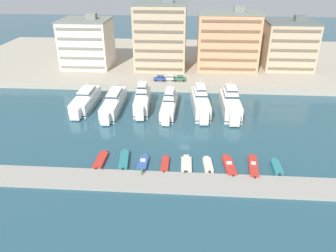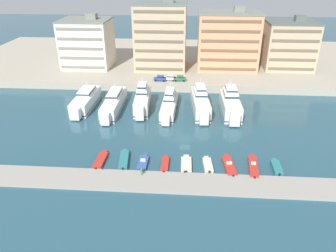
# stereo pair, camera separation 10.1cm
# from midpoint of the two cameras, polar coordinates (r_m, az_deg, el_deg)

# --- Properties ---
(ground_plane) EXTENTS (400.00, 400.00, 0.00)m
(ground_plane) POSITION_cam_midpoint_polar(r_m,az_deg,el_deg) (79.19, 2.95, -2.14)
(ground_plane) COLOR #285160
(quay_promenade) EXTENTS (180.00, 70.00, 2.39)m
(quay_promenade) POSITION_cam_midpoint_polar(r_m,az_deg,el_deg) (140.19, 3.60, 11.37)
(quay_promenade) COLOR #ADA38E
(quay_promenade) RESTS_ON ground
(pier_dock) EXTENTS (120.00, 6.37, 0.60)m
(pier_dock) POSITION_cam_midpoint_polar(r_m,az_deg,el_deg) (63.58, 2.56, -9.88)
(pier_dock) COLOR #9E998E
(pier_dock) RESTS_ON ground
(yacht_white_far_left) EXTENTS (4.87, 19.78, 6.68)m
(yacht_white_far_left) POSITION_cam_midpoint_polar(r_m,az_deg,el_deg) (98.62, -14.21, 4.38)
(yacht_white_far_left) COLOR white
(yacht_white_far_left) RESTS_ON ground
(yacht_white_left) EXTENTS (4.23, 21.80, 6.87)m
(yacht_white_left) POSITION_cam_midpoint_polar(r_m,az_deg,el_deg) (94.96, -9.47, 4.02)
(yacht_white_left) COLOR white
(yacht_white_left) RESTS_ON ground
(yacht_ivory_mid_left) EXTENTS (4.68, 16.70, 9.23)m
(yacht_ivory_mid_left) POSITION_cam_midpoint_polar(r_m,az_deg,el_deg) (93.82, -4.54, 4.47)
(yacht_ivory_mid_left) COLOR silver
(yacht_ivory_mid_left) RESTS_ON ground
(yacht_ivory_center_left) EXTENTS (4.34, 20.47, 7.59)m
(yacht_ivory_center_left) POSITION_cam_midpoint_polar(r_m,az_deg,el_deg) (93.01, 0.19, 3.88)
(yacht_ivory_center_left) COLOR silver
(yacht_ivory_center_left) RESTS_ON ground
(yacht_ivory_center) EXTENTS (5.66, 19.84, 8.87)m
(yacht_ivory_center) POSITION_cam_midpoint_polar(r_m,az_deg,el_deg) (93.01, 5.62, 4.16)
(yacht_ivory_center) COLOR silver
(yacht_ivory_center) RESTS_ON ground
(yacht_ivory_center_right) EXTENTS (5.17, 18.54, 9.07)m
(yacht_ivory_center_right) POSITION_cam_midpoint_polar(r_m,az_deg,el_deg) (93.00, 10.79, 3.82)
(yacht_ivory_center_right) COLOR silver
(yacht_ivory_center_right) RESTS_ON ground
(motorboat_red_far_left) EXTENTS (2.02, 7.37, 0.82)m
(motorboat_red_far_left) POSITION_cam_midpoint_polar(r_m,az_deg,el_deg) (71.35, -11.70, -5.90)
(motorboat_red_far_left) COLOR red
(motorboat_red_far_left) RESTS_ON ground
(motorboat_teal_left) EXTENTS (2.55, 7.77, 0.97)m
(motorboat_teal_left) POSITION_cam_midpoint_polar(r_m,az_deg,el_deg) (70.48, -7.71, -5.88)
(motorboat_teal_left) COLOR teal
(motorboat_teal_left) RESTS_ON ground
(motorboat_blue_mid_left) EXTENTS (2.06, 6.08, 1.18)m
(motorboat_blue_mid_left) POSITION_cam_midpoint_polar(r_m,az_deg,el_deg) (69.28, -4.40, -6.40)
(motorboat_blue_mid_left) COLOR #33569E
(motorboat_blue_mid_left) RESTS_ON ground
(motorboat_red_center_left) EXTENTS (1.54, 6.43, 0.82)m
(motorboat_red_center_left) POSITION_cam_midpoint_polar(r_m,az_deg,el_deg) (68.63, -0.57, -6.71)
(motorboat_red_center_left) COLOR red
(motorboat_red_center_left) RESTS_ON ground
(motorboat_cream_center) EXTENTS (2.28, 6.51, 0.87)m
(motorboat_cream_center) POSITION_cam_midpoint_polar(r_m,az_deg,el_deg) (68.66, 3.17, -6.69)
(motorboat_cream_center) COLOR beige
(motorboat_cream_center) RESTS_ON ground
(motorboat_cream_center_right) EXTENTS (2.16, 5.93, 1.33)m
(motorboat_cream_center_right) POSITION_cam_midpoint_polar(r_m,az_deg,el_deg) (68.72, 6.90, -6.76)
(motorboat_cream_center_right) COLOR beige
(motorboat_cream_center_right) RESTS_ON ground
(motorboat_red_mid_right) EXTENTS (2.68, 8.18, 1.19)m
(motorboat_red_mid_right) POSITION_cam_midpoint_polar(r_m,az_deg,el_deg) (69.26, 10.57, -6.85)
(motorboat_red_mid_right) COLOR red
(motorboat_red_mid_right) RESTS_ON ground
(motorboat_red_right) EXTENTS (2.44, 8.68, 1.32)m
(motorboat_red_right) POSITION_cam_midpoint_polar(r_m,az_deg,el_deg) (69.92, 14.57, -6.87)
(motorboat_red_right) COLOR red
(motorboat_red_right) RESTS_ON ground
(motorboat_teal_far_right) EXTENTS (1.72, 5.88, 1.07)m
(motorboat_teal_far_right) POSITION_cam_midpoint_polar(r_m,az_deg,el_deg) (70.93, 18.34, -6.88)
(motorboat_teal_far_right) COLOR teal
(motorboat_teal_far_right) RESTS_ON ground
(car_blue_far_left) EXTENTS (4.17, 2.07, 1.80)m
(car_blue_far_left) POSITION_cam_midpoint_polar(r_m,az_deg,el_deg) (110.53, -1.43, 8.35)
(car_blue_far_left) COLOR #28428E
(car_blue_far_left) RESTS_ON quay_promenade
(car_white_left) EXTENTS (4.16, 2.04, 1.80)m
(car_white_left) POSITION_cam_midpoint_polar(r_m,az_deg,el_deg) (110.90, 0.24, 8.43)
(car_white_left) COLOR white
(car_white_left) RESTS_ON quay_promenade
(car_green_mid_left) EXTENTS (4.10, 1.92, 1.80)m
(car_green_mid_left) POSITION_cam_midpoint_polar(r_m,az_deg,el_deg) (110.53, 2.05, 8.34)
(car_green_mid_left) COLOR #2D6642
(car_green_mid_left) RESTS_ON quay_promenade
(apartment_block_far_left) EXTENTS (17.70, 16.64, 19.19)m
(apartment_block_far_left) POSITION_cam_midpoint_polar(r_m,az_deg,el_deg) (129.66, -13.91, 13.89)
(apartment_block_far_left) COLOR silver
(apartment_block_far_left) RESTS_ON quay_promenade
(apartment_block_left) EXTENTS (18.54, 15.96, 25.13)m
(apartment_block_left) POSITION_cam_midpoint_polar(r_m,az_deg,el_deg) (123.11, -1.30, 15.39)
(apartment_block_left) COLOR #C6AD89
(apartment_block_left) RESTS_ON quay_promenade
(apartment_block_mid_left) EXTENTS (21.88, 15.89, 22.06)m
(apartment_block_mid_left) POSITION_cam_midpoint_polar(r_m,az_deg,el_deg) (125.24, 10.28, 14.46)
(apartment_block_mid_left) COLOR tan
(apartment_block_mid_left) RESTS_ON quay_promenade
(apartment_block_center_left) EXTENTS (17.74, 15.76, 18.85)m
(apartment_block_center_left) POSITION_cam_midpoint_polar(r_m,az_deg,el_deg) (131.47, 20.17, 13.15)
(apartment_block_center_left) COLOR #C6AD89
(apartment_block_center_left) RESTS_ON quay_promenade
(pedestrian_near_edge) EXTENTS (0.56, 0.40, 1.60)m
(pedestrian_near_edge) POSITION_cam_midpoint_polar(r_m,az_deg,el_deg) (64.73, -4.69, -7.85)
(pedestrian_near_edge) COLOR #7A6B56
(pedestrian_near_edge) RESTS_ON pier_dock
(bollard_west) EXTENTS (0.20, 0.20, 0.61)m
(bollard_west) POSITION_cam_midpoint_polar(r_m,az_deg,el_deg) (67.77, -11.36, -7.23)
(bollard_west) COLOR #2D2D33
(bollard_west) RESTS_ON pier_dock
(bollard_west_mid) EXTENTS (0.20, 0.20, 0.61)m
(bollard_west_mid) POSITION_cam_midpoint_polar(r_m,az_deg,el_deg) (66.18, -4.39, -7.63)
(bollard_west_mid) COLOR #2D2D33
(bollard_west_mid) RESTS_ON pier_dock
(bollard_east_mid) EXTENTS (0.20, 0.20, 0.61)m
(bollard_east_mid) POSITION_cam_midpoint_polar(r_m,az_deg,el_deg) (65.60, 2.82, -7.92)
(bollard_east_mid) COLOR #2D2D33
(bollard_east_mid) RESTS_ON pier_dock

